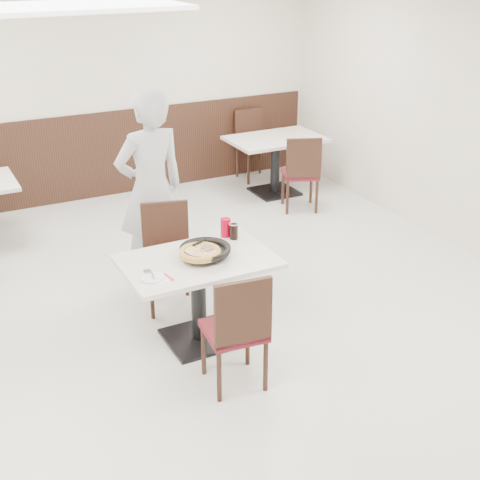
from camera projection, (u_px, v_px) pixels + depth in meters
name	position (u px, v px, depth m)	size (l,w,h in m)	color
floor	(217.00, 316.00, 5.95)	(7.00, 7.00, 0.00)	beige
wall_back	(94.00, 88.00, 8.22)	(6.00, 0.04, 2.80)	beige
wainscot_back	(100.00, 155.00, 8.55)	(5.90, 0.03, 1.10)	black
fluo_panel_a	(48.00, 8.00, 2.97)	(1.20, 0.60, 0.02)	white
main_table	(199.00, 300.00, 5.44)	(1.20, 0.80, 0.75)	silver
chair_near	(234.00, 328.00, 4.87)	(0.42, 0.42, 0.95)	black
chair_far	(169.00, 259.00, 5.92)	(0.42, 0.42, 0.95)	black
trivet	(208.00, 257.00, 5.29)	(0.12, 0.12, 0.04)	black
pizza_pan	(205.00, 252.00, 5.31)	(0.38, 0.38, 0.01)	black
pizza	(200.00, 254.00, 5.24)	(0.32, 0.32, 0.02)	#D8A954
pizza_server	(207.00, 248.00, 5.27)	(0.07, 0.09, 0.00)	silver
napkin	(159.00, 279.00, 4.97)	(0.14, 0.14, 0.00)	white
side_plate	(152.00, 277.00, 4.98)	(0.19, 0.19, 0.01)	silver
fork	(153.00, 275.00, 5.00)	(0.01, 0.15, 0.00)	silver
cola_glass	(234.00, 232.00, 5.63)	(0.07, 0.07, 0.13)	black
red_cup	(226.00, 227.00, 5.67)	(0.09, 0.09, 0.16)	#AE001A
diner_person	(151.00, 190.00, 6.19)	(0.69, 0.45, 1.89)	#BBBCC0
bg_table_right	(275.00, 166.00, 8.73)	(1.20, 0.80, 0.75)	silver
bg_chair_right_near	(300.00, 172.00, 8.17)	(0.42, 0.42, 0.95)	black
bg_chair_right_far	(254.00, 146.00, 9.21)	(0.42, 0.42, 0.95)	black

